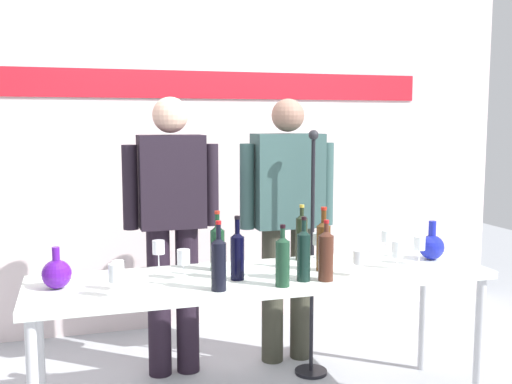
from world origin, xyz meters
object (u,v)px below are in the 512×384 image
wine_bottle_0 (304,254)px  wine_bottle_4 (217,246)px  decanter_blue_left (57,274)px  wine_glass_left_1 (183,258)px  wine_bottle_5 (237,254)px  wine_glass_left_3 (118,270)px  wine_bottle_1 (326,254)px  wine_bottle_7 (219,262)px  wine_glass_left_2 (115,274)px  wine_bottle_2 (283,260)px  wine_bottle_6 (302,236)px  wine_glass_left_0 (158,248)px  presenter_right (287,212)px  decanter_blue_right (432,246)px  wine_glass_right_1 (397,250)px  presenter_left (172,219)px  wine_glass_right_2 (359,258)px  display_table (264,285)px  wine_glass_right_0 (419,244)px  wine_glass_right_3 (318,240)px  wine_glass_right_4 (386,237)px  wine_bottle_3 (323,244)px  microphone_stand (312,295)px

wine_bottle_0 → wine_bottle_4: size_ratio=1.01×
decanter_blue_left → wine_glass_left_1: (0.60, -0.01, 0.04)m
wine_bottle_0 → wine_bottle_5: (-0.31, 0.12, -0.01)m
decanter_blue_left → wine_glass_left_3: 0.30m
wine_bottle_1 → wine_bottle_7: (-0.55, -0.01, 0.00)m
wine_glass_left_1 → wine_glass_left_2: size_ratio=0.99×
wine_bottle_4 → wine_bottle_7: size_ratio=0.97×
decanter_blue_left → wine_bottle_2: (1.03, -0.28, 0.06)m
wine_bottle_5 → wine_bottle_6: bearing=33.3°
wine_glass_left_0 → wine_glass_left_3: bearing=-123.7°
presenter_right → wine_glass_left_1: size_ratio=11.18×
wine_bottle_2 → wine_glass_left_1: 0.51m
decanter_blue_right → wine_bottle_6: size_ratio=0.71×
wine_bottle_0 → wine_glass_right_1: size_ratio=2.14×
wine_bottle_2 → wine_bottle_4: size_ratio=0.94×
presenter_left → wine_glass_right_2: (0.82, -0.86, -0.11)m
display_table → wine_glass_right_0: (0.87, -0.06, 0.18)m
wine_bottle_7 → wine_glass_left_2: bearing=176.0°
display_table → decanter_blue_left: (-1.02, 0.03, 0.13)m
wine_bottle_6 → wine_glass_right_1: (0.41, -0.34, -0.04)m
wine_glass_left_3 → wine_bottle_6: bearing=17.1°
wine_bottle_2 → wine_bottle_7: 0.31m
wine_bottle_0 → wine_glass_right_1: wine_bottle_0 is taller
decanter_blue_right → display_table: bearing=-178.6°
wine_glass_right_2 → wine_glass_right_3: 0.45m
wine_glass_left_0 → wine_glass_left_1: (0.09, -0.25, -0.00)m
wine_glass_right_2 → wine_glass_right_3: size_ratio=0.92×
decanter_blue_left → wine_bottle_2: bearing=-14.9°
wine_bottle_0 → wine_glass_left_0: bearing=145.1°
wine_glass_left_1 → wine_glass_right_1: 1.13m
wine_glass_left_0 → wine_glass_right_0: (1.38, -0.33, 0.00)m
wine_bottle_5 → wine_glass_left_0: size_ratio=2.09×
wine_glass_right_0 → wine_glass_left_1: bearing=176.6°
decanter_blue_right → wine_glass_left_3: size_ratio=1.59×
wine_bottle_1 → wine_bottle_7: bearing=-178.7°
display_table → wine_glass_right_4: size_ratio=17.23×
wine_bottle_3 → wine_bottle_6: 0.26m
wine_bottle_4 → wine_glass_right_0: (1.09, -0.20, -0.01)m
wine_glass_right_0 → wine_glass_right_3: bearing=145.6°
wine_glass_left_2 → wine_bottle_0: bearing=0.5°
wine_bottle_7 → microphone_stand: microphone_stand is taller
wine_bottle_1 → wine_glass_left_1: 0.71m
wine_glass_right_0 → wine_glass_right_2: bearing=-163.5°
microphone_stand → wine_bottle_1: bearing=-106.6°
presenter_left → wine_bottle_3: presenter_left is taller
wine_bottle_7 → decanter_blue_right: bearing=11.0°
decanter_blue_left → wine_glass_left_2: bearing=-40.8°
wine_bottle_0 → wine_glass_right_4: (0.70, 0.44, -0.04)m
wine_bottle_7 → wine_glass_right_0: wine_bottle_7 is taller
wine_glass_right_0 → microphone_stand: 0.75m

